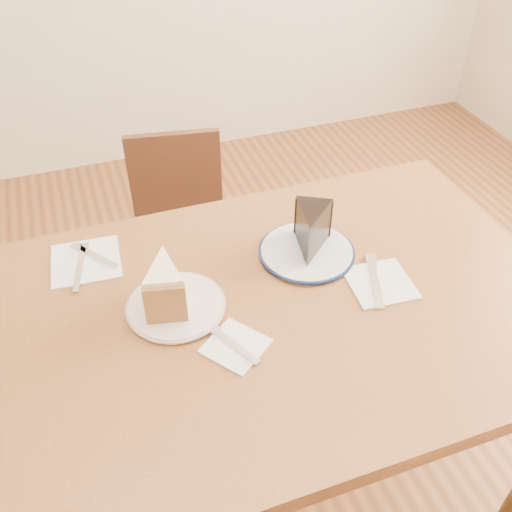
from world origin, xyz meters
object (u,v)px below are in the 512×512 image
object	(u,v)px
table	(279,335)
plate_navy	(307,252)
plate_cream	(176,306)
carrot_cake	(165,284)
chair_far	(182,235)
chocolate_cake	(311,234)

from	to	relation	value
table	plate_navy	size ratio (longest dim) A/B	5.73
table	plate_cream	distance (m)	0.24
plate_navy	carrot_cake	xyz separation A→B (m)	(-0.34, -0.05, 0.05)
chair_far	plate_navy	distance (m)	0.72
table	plate_cream	world-z (taller)	plate_cream
plate_navy	chocolate_cake	world-z (taller)	chocolate_cake
chair_far	plate_navy	bearing A→B (deg)	115.78
plate_cream	table	bearing A→B (deg)	-15.39
plate_navy	chocolate_cake	xyz separation A→B (m)	(0.01, -0.00, 0.05)
table	chocolate_cake	xyz separation A→B (m)	(0.12, 0.12, 0.16)
chair_far	chocolate_cake	size ratio (longest dim) A/B	6.20
table	carrot_cake	world-z (taller)	carrot_cake
plate_cream	carrot_cake	world-z (taller)	carrot_cake
plate_cream	chocolate_cake	world-z (taller)	chocolate_cake
plate_cream	carrot_cake	size ratio (longest dim) A/B	1.76
chair_far	plate_navy	world-z (taller)	plate_navy
table	carrot_cake	size ratio (longest dim) A/B	10.79
carrot_cake	chocolate_cake	bearing A→B (deg)	20.58
table	carrot_cake	xyz separation A→B (m)	(-0.22, 0.07, 0.15)
plate_cream	plate_navy	distance (m)	0.33
chocolate_cake	chair_far	bearing A→B (deg)	-44.30
chair_far	plate_cream	size ratio (longest dim) A/B	3.72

